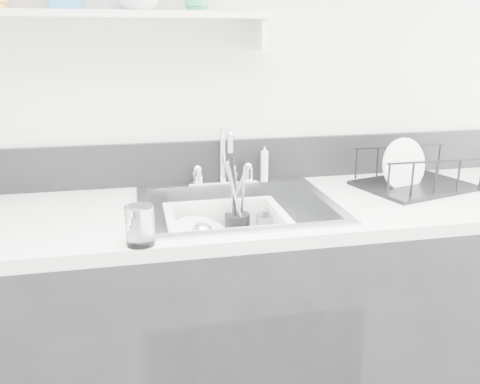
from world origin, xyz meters
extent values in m
cube|color=silver|center=(0.00, 1.49, 1.30)|extent=(3.50, 0.02, 2.60)
cube|color=black|center=(0.00, 1.19, 0.44)|extent=(3.20, 0.62, 0.88)
cube|color=white|center=(0.00, 1.19, 0.90)|extent=(3.20, 0.62, 0.04)
cube|color=black|center=(0.00, 1.49, 1.00)|extent=(3.20, 0.02, 0.16)
cube|color=silver|center=(0.00, 1.44, 0.93)|extent=(0.26, 0.06, 0.02)
cylinder|color=silver|center=(-0.10, 1.44, 0.96)|extent=(0.04, 0.04, 0.05)
cylinder|color=silver|center=(0.10, 1.44, 0.96)|extent=(0.04, 0.04, 0.05)
cylinder|color=silver|center=(0.00, 1.44, 1.03)|extent=(0.02, 0.02, 0.20)
cylinder|color=silver|center=(0.00, 1.37, 1.14)|extent=(0.02, 0.15, 0.02)
cylinder|color=white|center=(0.16, 1.44, 0.99)|extent=(0.03, 0.03, 0.14)
cube|color=silver|center=(-0.35, 1.42, 1.52)|extent=(1.00, 0.16, 0.02)
cube|color=silver|center=(0.13, 1.42, 1.46)|extent=(0.02, 0.14, 0.10)
cylinder|color=white|center=(-0.10, 1.18, 0.77)|extent=(0.23, 0.23, 0.01)
cylinder|color=white|center=(-0.10, 1.19, 0.79)|extent=(0.22, 0.22, 0.01)
cylinder|color=white|center=(-0.11, 1.18, 0.82)|extent=(0.25, 0.25, 0.09)
cylinder|color=black|center=(0.01, 1.23, 0.82)|extent=(0.09, 0.09, 0.11)
cylinder|color=silver|center=(0.00, 1.24, 0.92)|extent=(0.01, 0.05, 0.21)
cylinder|color=silver|center=(0.02, 1.22, 0.91)|extent=(0.02, 0.04, 0.19)
cylinder|color=black|center=(0.00, 1.24, 0.94)|extent=(0.01, 0.06, 0.23)
cylinder|color=white|center=(0.11, 1.21, 0.82)|extent=(0.09, 0.09, 0.10)
cylinder|color=white|center=(-0.32, 0.92, 0.97)|extent=(0.09, 0.09, 0.11)
imported|color=white|center=(0.10, 1.11, 0.78)|extent=(0.12, 0.12, 0.03)
camera|label=1|loc=(-0.32, -0.36, 1.44)|focal=38.00mm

